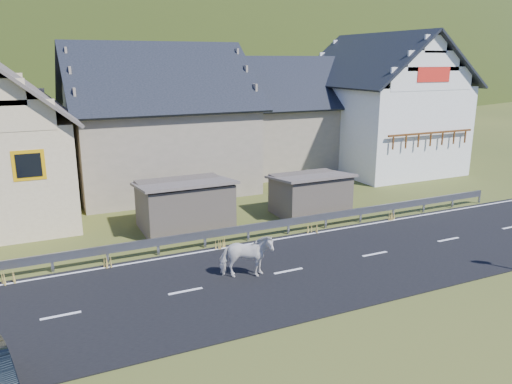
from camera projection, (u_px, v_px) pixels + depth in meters
name	position (u px, v px, depth m)	size (l,w,h in m)	color
ground	(288.00, 272.00, 18.67)	(160.00, 160.00, 0.00)	#3C461B
road	(288.00, 271.00, 18.67)	(60.00, 7.00, 0.04)	black
lane_markings	(288.00, 271.00, 18.66)	(60.00, 6.60, 0.01)	silver
guardrail	(248.00, 229.00, 21.75)	(28.10, 0.09, 0.75)	#93969B
shed_left	(185.00, 206.00, 23.27)	(4.30, 3.30, 2.40)	brown
shed_right	(310.00, 195.00, 25.51)	(3.80, 2.90, 2.20)	brown
house_stone_a	(157.00, 112.00, 30.22)	(10.80, 9.80, 8.90)	gray
house_stone_b	(286.00, 109.00, 36.15)	(9.80, 8.80, 8.10)	gray
house_white	(380.00, 98.00, 35.75)	(8.80, 10.80, 9.70)	white
mountain	(66.00, 137.00, 183.60)	(440.00, 280.00, 260.00)	#1F3012
horse	(246.00, 256.00, 17.94)	(1.91, 0.87, 1.61)	silver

